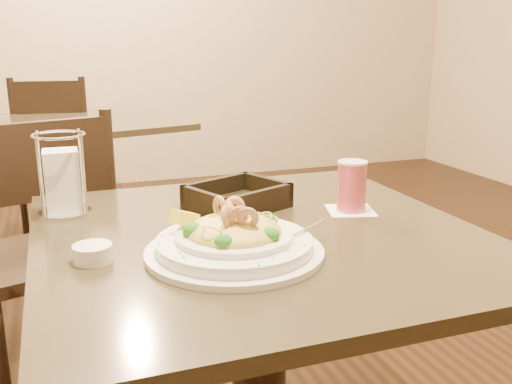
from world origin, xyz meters
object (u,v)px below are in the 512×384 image
object	(u,v)px
dining_chair_far	(56,153)
pasta_bowl	(234,239)
background_table	(80,167)
butter_ramekin	(93,253)
napkin_caddy	(62,180)
side_plate	(261,196)
main_table	(259,333)
dining_chair_near	(43,249)
drink_glass	(352,187)
bread_basket	(237,199)

from	to	relation	value
dining_chair_far	pasta_bowl	size ratio (longest dim) A/B	2.58
background_table	dining_chair_far	distance (m)	0.47
butter_ramekin	napkin_caddy	bearing A→B (deg)	96.61
pasta_bowl	side_plate	size ratio (longest dim) A/B	2.44
main_table	pasta_bowl	distance (m)	0.30
background_table	dining_chair_near	world-z (taller)	dining_chair_near
dining_chair_far	napkin_caddy	distance (m)	2.09
napkin_caddy	dining_chair_far	bearing A→B (deg)	90.14
main_table	drink_glass	size ratio (longest dim) A/B	6.95
drink_glass	butter_ramekin	bearing A→B (deg)	-168.84
pasta_bowl	butter_ramekin	world-z (taller)	pasta_bowl
dining_chair_far	napkin_caddy	world-z (taller)	dining_chair_far
background_table	bread_basket	size ratio (longest dim) A/B	4.24
dining_chair_far	napkin_caddy	xyz separation A→B (m)	(0.01, -2.06, 0.32)
background_table	dining_chair_near	size ratio (longest dim) A/B	1.18
pasta_bowl	drink_glass	world-z (taller)	drink_glass
dining_chair_far	bread_basket	xyz separation A→B (m)	(0.39, -2.16, 0.26)
dining_chair_far	drink_glass	size ratio (longest dim) A/B	7.19
background_table	bread_basket	bearing A→B (deg)	-80.47
main_table	background_table	size ratio (longest dim) A/B	0.82
main_table	side_plate	xyz separation A→B (m)	(0.09, 0.24, 0.24)
side_plate	dining_chair_near	bearing A→B (deg)	137.65
drink_glass	napkin_caddy	size ratio (longest dim) A/B	0.69
butter_ramekin	background_table	bearing A→B (deg)	88.13
side_plate	bread_basket	bearing A→B (deg)	-144.15
butter_ramekin	dining_chair_far	bearing A→B (deg)	91.02
napkin_caddy	pasta_bowl	bearing A→B (deg)	-53.12
main_table	butter_ramekin	world-z (taller)	butter_ramekin
dining_chair_near	bread_basket	size ratio (longest dim) A/B	3.61
pasta_bowl	side_plate	bearing A→B (deg)	62.40
dining_chair_near	bread_basket	bearing A→B (deg)	112.23
dining_chair_near	side_plate	world-z (taller)	dining_chair_near
dining_chair_near	drink_glass	bearing A→B (deg)	118.89
drink_glass	background_table	bearing A→B (deg)	106.18
pasta_bowl	bread_basket	world-z (taller)	pasta_bowl
bread_basket	napkin_caddy	world-z (taller)	napkin_caddy
pasta_bowl	butter_ramekin	bearing A→B (deg)	166.98
pasta_bowl	butter_ramekin	distance (m)	0.26
background_table	dining_chair_near	xyz separation A→B (m)	(-0.17, -1.14, -0.01)
dining_chair_near	pasta_bowl	xyz separation A→B (m)	(0.36, -0.84, 0.27)
bread_basket	pasta_bowl	bearing A→B (deg)	-108.94
main_table	butter_ramekin	size ratio (longest dim) A/B	12.69
bread_basket	side_plate	world-z (taller)	bread_basket
dining_chair_far	side_plate	size ratio (longest dim) A/B	6.27
dining_chair_far	dining_chair_near	bearing A→B (deg)	94.85
dining_chair_near	drink_glass	distance (m)	1.01
drink_glass	main_table	bearing A→B (deg)	-165.72
dining_chair_far	side_plate	xyz separation A→B (m)	(0.47, -2.10, 0.25)
dining_chair_near	bread_basket	xyz separation A→B (m)	(0.46, -0.55, 0.26)
napkin_caddy	background_table	bearing A→B (deg)	86.42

